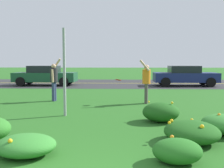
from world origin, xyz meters
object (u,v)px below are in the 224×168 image
Objects in this scene: sign_post_near_path at (64,72)px; person_catcher_orange_shirt at (146,80)px; frisbee_red at (118,80)px; person_thrower_dark_shirt at (54,79)px; car_dark_green_center_left at (45,75)px; car_navy_center_right at (185,76)px.

person_catcher_orange_shirt is at bearing 41.90° from sign_post_near_path.
sign_post_near_path is 11.21× the size of frisbee_red.
person_thrower_dark_shirt reaches higher than person_catcher_orange_shirt.
car_dark_green_center_left and car_navy_center_right have the same top height.
person_thrower_dark_shirt is at bearing 110.62° from sign_post_near_path.
sign_post_near_path reaches higher than person_catcher_orange_shirt.
frisbee_red is at bearing -12.27° from person_thrower_dark_shirt.
person_catcher_orange_shirt reaches higher than car_navy_center_right.
person_catcher_orange_shirt reaches higher than frisbee_red.
person_thrower_dark_shirt is at bearing 167.73° from frisbee_red.
car_navy_center_right is at bearing 66.39° from person_catcher_orange_shirt.
person_catcher_orange_shirt is 1.18m from frisbee_red.
frisbee_red is (1.72, 2.50, -0.42)m from sign_post_near_path.
sign_post_near_path is at bearing -70.32° from car_dark_green_center_left.
person_catcher_orange_shirt is 0.41× the size of car_navy_center_right.
sign_post_near_path is at bearing -124.49° from frisbee_red.
frisbee_red is at bearing -55.90° from car_dark_green_center_left.
sign_post_near_path is at bearing -138.10° from person_catcher_orange_shirt.
car_navy_center_right is (4.70, 8.17, -0.26)m from frisbee_red.
person_thrower_dark_shirt is at bearing -135.20° from car_navy_center_right.
sign_post_near_path reaches higher than car_navy_center_right.
person_catcher_orange_shirt is at bearing -113.61° from car_navy_center_right.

